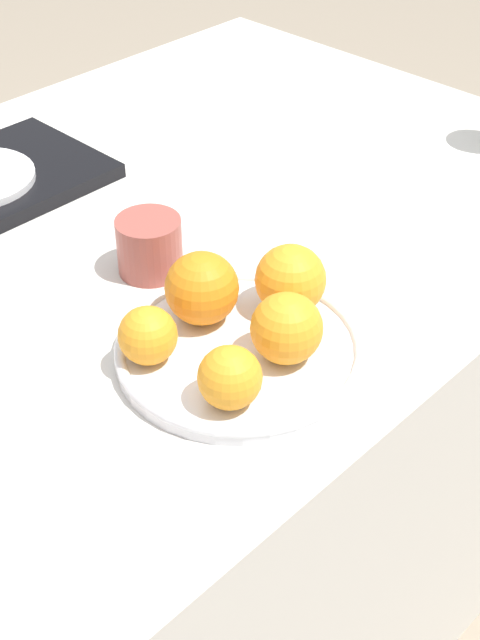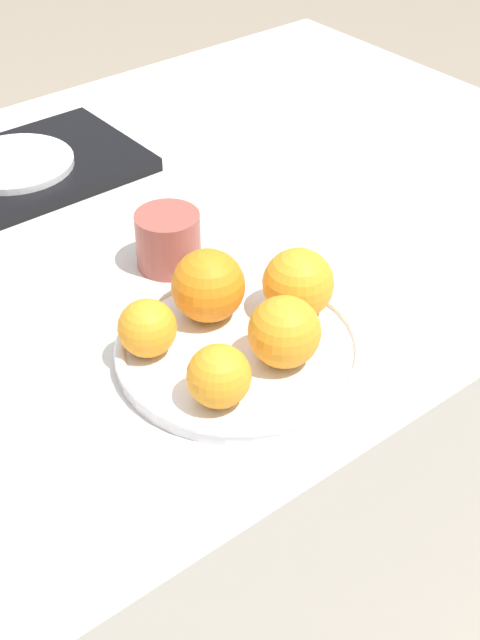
# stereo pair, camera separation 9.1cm
# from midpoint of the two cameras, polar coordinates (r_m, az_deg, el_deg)

# --- Properties ---
(ground_plane) EXTENTS (12.00, 12.00, 0.00)m
(ground_plane) POSITION_cam_midpoint_polar(r_m,az_deg,el_deg) (1.65, -2.37, -15.60)
(ground_plane) COLOR gray
(table) EXTENTS (1.35, 0.90, 0.71)m
(table) POSITION_cam_midpoint_polar(r_m,az_deg,el_deg) (1.38, -2.75, -6.78)
(table) COLOR silver
(table) RESTS_ON ground_plane
(fruit_platter) EXTENTS (0.27, 0.27, 0.02)m
(fruit_platter) POSITION_cam_midpoint_polar(r_m,az_deg,el_deg) (0.94, 2.79, -2.01)
(fruit_platter) COLOR silver
(fruit_platter) RESTS_ON table
(orange_0) EXTENTS (0.07, 0.07, 0.07)m
(orange_0) POSITION_cam_midpoint_polar(r_m,az_deg,el_deg) (0.90, 5.77, -0.88)
(orange_0) COLOR orange
(orange_0) RESTS_ON fruit_platter
(orange_1) EXTENTS (0.08, 0.08, 0.08)m
(orange_1) POSITION_cam_midpoint_polar(r_m,az_deg,el_deg) (0.95, 0.68, 2.11)
(orange_1) COLOR orange
(orange_1) RESTS_ON fruit_platter
(orange_2) EXTENTS (0.06, 0.06, 0.06)m
(orange_2) POSITION_cam_midpoint_polar(r_m,az_deg,el_deg) (0.91, -3.13, -0.63)
(orange_2) COLOR orange
(orange_2) RESTS_ON fruit_platter
(orange_3) EXTENTS (0.06, 0.06, 0.06)m
(orange_3) POSITION_cam_midpoint_polar(r_m,az_deg,el_deg) (0.85, 1.71, -3.74)
(orange_3) COLOR orange
(orange_3) RESTS_ON fruit_platter
(orange_4) EXTENTS (0.08, 0.08, 0.08)m
(orange_4) POSITION_cam_midpoint_polar(r_m,az_deg,el_deg) (0.96, 6.46, 2.23)
(orange_4) COLOR orange
(orange_4) RESTS_ON fruit_platter
(serving_tray) EXTENTS (0.35, 0.22, 0.02)m
(serving_tray) POSITION_cam_midpoint_polar(r_m,az_deg,el_deg) (1.29, -12.17, 9.13)
(serving_tray) COLOR black
(serving_tray) RESTS_ON table
(side_plate) EXTENTS (0.16, 0.16, 0.01)m
(side_plate) POSITION_cam_midpoint_polar(r_m,az_deg,el_deg) (1.28, -12.26, 9.72)
(side_plate) COLOR white
(side_plate) RESTS_ON serving_tray
(cup_0) EXTENTS (0.08, 0.08, 0.07)m
(cup_0) POSITION_cam_midpoint_polar(r_m,az_deg,el_deg) (1.06, -2.17, 5.05)
(cup_0) COLOR #9E4C42
(cup_0) RESTS_ON table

